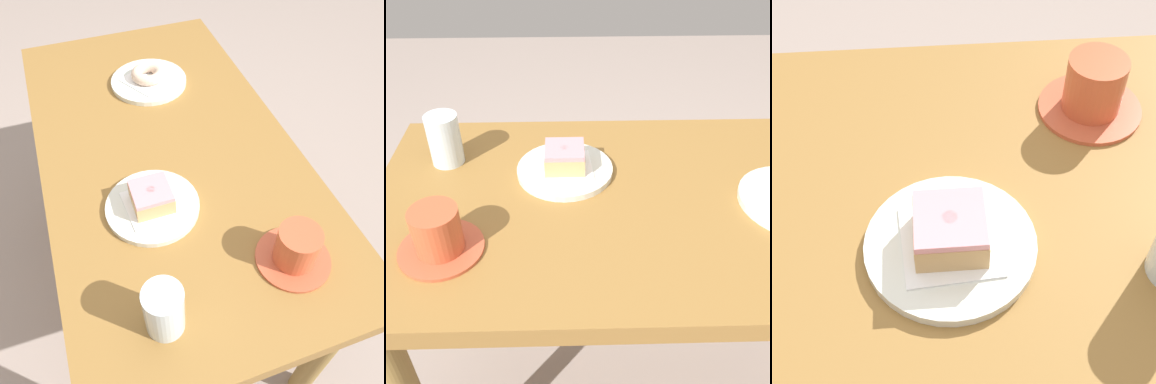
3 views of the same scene
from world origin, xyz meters
The scene contains 5 objects.
table centered at (0.00, 0.00, 0.60)m, with size 1.18×0.63×0.71m.
plate_glazed_square centered at (-0.19, 0.09, 0.71)m, with size 0.21×0.21×0.01m, color silver.
napkin_glazed_square centered at (-0.19, 0.09, 0.72)m, with size 0.12×0.12×0.00m, color white.
donut_glazed_square centered at (-0.19, 0.09, 0.75)m, with size 0.08×0.08×0.05m.
coffee_cup centered at (-0.41, -0.14, 0.75)m, with size 0.15×0.15×0.09m.
Camera 3 is at (-0.18, 0.48, 1.30)m, focal length 54.83 mm.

